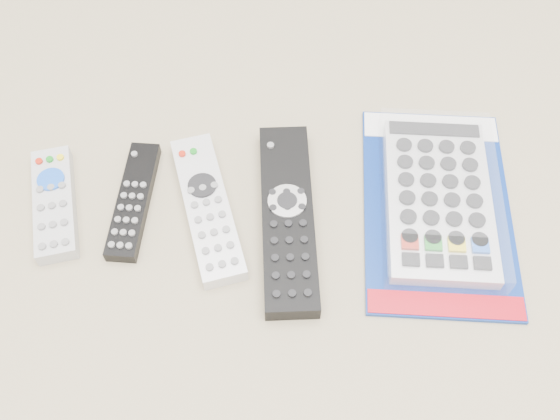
{
  "coord_description": "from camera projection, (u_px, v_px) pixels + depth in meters",
  "views": [
    {
      "loc": [
        -0.02,
        -0.39,
        0.65
      ],
      "look_at": [
        0.02,
        0.0,
        0.01
      ],
      "focal_mm": 40.0,
      "sensor_mm": 36.0,
      "label": 1
    }
  ],
  "objects": [
    {
      "name": "remote_small_grey",
      "position": [
        54.0,
        203.0,
        0.76
      ],
      "size": [
        0.07,
        0.16,
        0.02
      ],
      "rotation": [
        0.0,
        0.0,
        0.12
      ],
      "color": "#ACACAE",
      "rests_on": "ground"
    },
    {
      "name": "remote_silver_dvd",
      "position": [
        207.0,
        208.0,
        0.75
      ],
      "size": [
        0.08,
        0.21,
        0.02
      ],
      "rotation": [
        0.0,
        0.0,
        0.16
      ],
      "color": "silver",
      "rests_on": "ground"
    },
    {
      "name": "remote_large_black",
      "position": [
        288.0,
        217.0,
        0.75
      ],
      "size": [
        0.08,
        0.26,
        0.03
      ],
      "rotation": [
        0.0,
        0.0,
        -0.07
      ],
      "color": "black",
      "rests_on": "ground"
    },
    {
      "name": "remote_slim_black",
      "position": [
        133.0,
        201.0,
        0.76
      ],
      "size": [
        0.07,
        0.17,
        0.02
      ],
      "rotation": [
        0.0,
        0.0,
        -0.18
      ],
      "color": "black",
      "rests_on": "ground"
    },
    {
      "name": "jumbo_remote_packaged",
      "position": [
        439.0,
        198.0,
        0.75
      ],
      "size": [
        0.22,
        0.32,
        0.04
      ],
      "rotation": [
        0.0,
        0.0,
        -0.17
      ],
      "color": "navy",
      "rests_on": "ground"
    }
  ]
}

